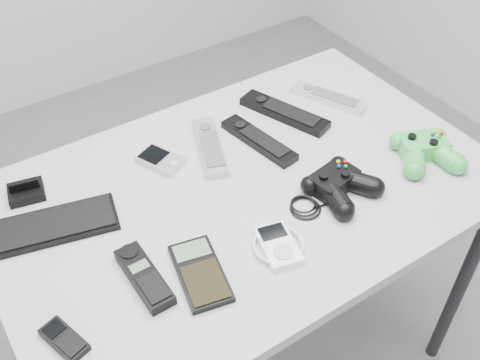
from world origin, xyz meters
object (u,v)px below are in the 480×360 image
mobile_phone (64,339)px  controller_green (426,149)px  pda (161,159)px  cordless_handset (144,276)px  remote_silver_b (328,97)px  desk (246,206)px  mp3_player (278,245)px  pda_keyboard (56,225)px  remote_black_a (259,140)px  remote_silver_a (210,146)px  remote_black_b (284,112)px  calculator (200,272)px  controller_black (339,183)px

mobile_phone → controller_green: controller_green is taller
pda → cordless_handset: 0.35m
remote_silver_b → controller_green: size_ratio=1.25×
desk → mp3_player: size_ratio=10.10×
mp3_player → cordless_handset: bearing=177.6°
pda_keyboard → remote_black_a: remote_black_a is taller
controller_green → pda: bearing=171.3°
remote_silver_a → controller_green: size_ratio=1.30×
desk → remote_black_b: 0.30m
desk → calculator: 0.28m
mp3_player → controller_green: size_ratio=0.68×
calculator → pda_keyboard: bearing=136.6°
remote_black_b → cordless_handset: bearing=-173.1°
remote_silver_b → calculator: remote_silver_b is taller
mobile_phone → calculator: bearing=-17.9°
remote_silver_a → controller_green: controller_green is taller
remote_silver_b → mp3_player: same height
mobile_phone → controller_green: bearing=-16.6°
remote_black_a → pda: bearing=153.7°
desk → pda: pda is taller
remote_black_b → controller_black: (-0.07, -0.30, 0.01)m
pda_keyboard → remote_black_b: (0.65, 0.05, 0.00)m
pda → remote_black_b: (0.36, -0.01, 0.00)m
remote_silver_b → remote_silver_a: bearing=156.0°
remote_black_a → remote_silver_a: bearing=148.5°
remote_black_b → remote_silver_b: bearing=-24.0°
cordless_handset → controller_green: (0.73, -0.04, 0.01)m
cordless_handset → controller_green: size_ratio=1.00×
mobile_phone → cordless_handset: cordless_handset is taller
pda_keyboard → remote_silver_a: bearing=19.3°
remote_black_a → remote_silver_b: 0.27m
pda → mobile_phone: 0.50m
remote_silver_a → calculator: 0.39m
pda → remote_black_a: remote_black_a is taller
remote_black_b → desk: bearing=-164.8°
pda → mp3_player: mp3_player is taller
pda_keyboard → remote_silver_b: remote_silver_b is taller
mobile_phone → pda_keyboard: bearing=56.0°
calculator → controller_black: bearing=17.0°
desk → mobile_phone: (-0.50, -0.16, 0.08)m
pda_keyboard → remote_silver_a: size_ratio=1.18×
pda → controller_green: size_ratio=0.64×
remote_silver_a → mobile_phone: (-0.49, -0.32, -0.00)m
controller_green → cordless_handset: bearing=-160.0°
pda → controller_green: bearing=-55.5°
mobile_phone → mp3_player: size_ratio=0.85×
desk → remote_silver_b: bearing=23.0°
cordless_handset → mp3_player: (0.27, -0.08, -0.00)m
pda_keyboard → remote_black_a: 0.52m
pda_keyboard → controller_black: (0.58, -0.25, 0.02)m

